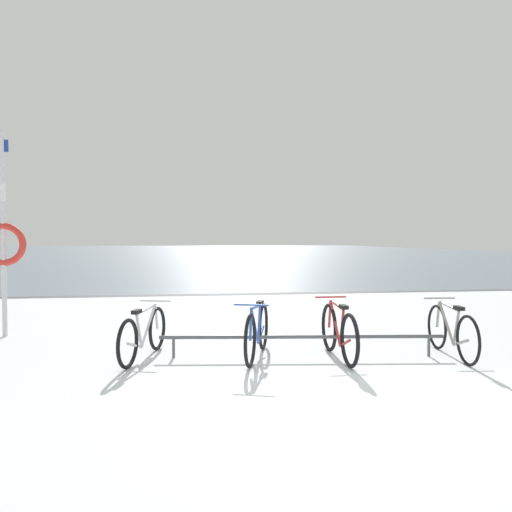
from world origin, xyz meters
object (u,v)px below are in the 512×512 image
bicycle_3 (451,331)px  rescue_post (3,239)px  bicycle_0 (144,334)px  bicycle_2 (339,332)px  bicycle_1 (257,332)px

bicycle_3 → rescue_post: size_ratio=0.48×
bicycle_0 → bicycle_2: (2.65, -0.39, 0.03)m
bicycle_1 → bicycle_3: size_ratio=1.01×
rescue_post → bicycle_2: bearing=-24.6°
bicycle_0 → rescue_post: rescue_post is taller
bicycle_0 → bicycle_3: 4.27m
bicycle_3 → bicycle_2: bearing=176.2°
bicycle_1 → bicycle_3: bicycle_1 is taller
bicycle_1 → rescue_post: bearing=152.1°
bicycle_2 → bicycle_3: (1.59, -0.11, -0.01)m
bicycle_3 → bicycle_0: bearing=173.4°
bicycle_0 → bicycle_1: size_ratio=1.00×
bicycle_0 → bicycle_3: bearing=-6.6°
bicycle_0 → bicycle_1: bearing=-6.5°
bicycle_1 → bicycle_2: 1.12m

